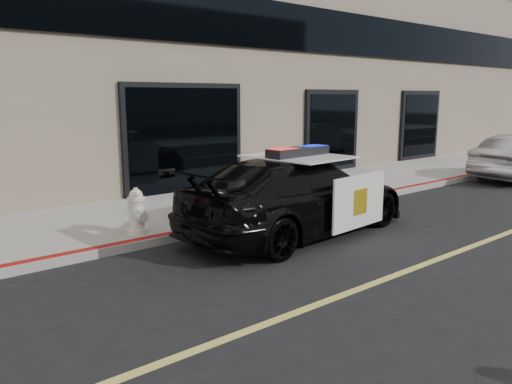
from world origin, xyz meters
TOP-DOWN VIEW (x-y plane):
  - ground at (0.00, 0.00)m, footprint 120.00×120.00m
  - sidewalk_n at (0.00, 5.25)m, footprint 60.00×3.50m
  - police_car at (-1.29, 2.54)m, footprint 2.94×5.35m
  - fire_hydrant at (-3.86, 3.95)m, footprint 0.37×0.52m

SIDE VIEW (x-z plane):
  - ground at x=0.00m, z-range 0.00..0.00m
  - sidewalk_n at x=0.00m, z-range 0.00..0.15m
  - fire_hydrant at x=-3.86m, z-range 0.12..0.94m
  - police_car at x=-1.29m, z-range -0.09..1.55m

